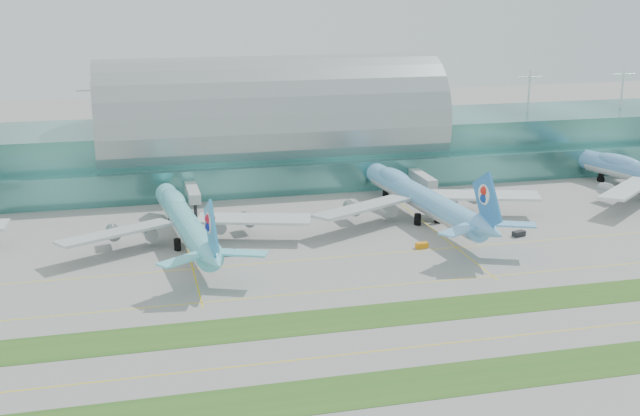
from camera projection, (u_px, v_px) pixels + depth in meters
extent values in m
plane|color=gray|center=(382.00, 319.00, 167.38)|extent=(700.00, 700.00, 0.00)
cube|color=#3D7A75|center=(270.00, 150.00, 286.13)|extent=(340.00, 42.00, 20.00)
cube|color=#3D7A75|center=(284.00, 179.00, 265.07)|extent=(340.00, 8.00, 10.00)
ellipsoid|color=#9EA5A8|center=(270.00, 122.00, 283.39)|extent=(340.00, 46.20, 16.17)
cylinder|color=white|center=(270.00, 99.00, 281.20)|extent=(0.80, 0.80, 16.00)
cube|color=#B2B7B7|center=(192.00, 191.00, 247.61)|extent=(3.50, 22.00, 3.00)
cylinder|color=black|center=(196.00, 211.00, 239.22)|extent=(1.00, 1.00, 4.00)
cube|color=#B2B7B7|center=(421.00, 177.00, 264.66)|extent=(3.50, 22.00, 3.00)
cylinder|color=black|center=(431.00, 195.00, 256.27)|extent=(1.00, 1.00, 4.00)
cube|color=#B2B7B7|center=(622.00, 165.00, 281.71)|extent=(3.50, 22.00, 3.00)
cylinder|color=black|center=(638.00, 182.00, 273.32)|extent=(1.00, 1.00, 4.00)
cube|color=#2D591E|center=(431.00, 382.00, 141.20)|extent=(420.00, 12.00, 0.08)
cube|color=#2D591E|center=(379.00, 315.00, 169.24)|extent=(420.00, 12.00, 0.08)
cube|color=yellow|center=(405.00, 348.00, 154.29)|extent=(420.00, 0.35, 0.01)
cube|color=yellow|center=(358.00, 288.00, 184.20)|extent=(420.00, 0.35, 0.01)
cube|color=yellow|center=(334.00, 257.00, 204.76)|extent=(420.00, 0.35, 0.01)
cylinder|color=#66D3E1|center=(185.00, 222.00, 213.31)|extent=(12.95, 63.70, 6.34)
ellipsoid|color=#66D3E1|center=(174.00, 199.00, 228.90)|extent=(8.01, 19.79, 4.52)
cone|color=#66D3E1|center=(165.00, 191.00, 244.23)|extent=(6.84, 5.75, 6.34)
cone|color=#66D3E1|center=(214.00, 260.00, 180.57)|extent=(6.95, 9.78, 6.02)
cube|color=silver|center=(116.00, 233.00, 205.60)|extent=(30.69, 21.20, 1.25)
cylinder|color=gray|center=(132.00, 233.00, 212.68)|extent=(4.05, 5.96, 3.48)
cube|color=silver|center=(254.00, 219.00, 217.53)|extent=(31.60, 15.84, 1.25)
cylinder|color=gray|center=(233.00, 223.00, 221.63)|extent=(4.05, 5.96, 3.48)
cube|color=#3095D6|center=(211.00, 230.00, 180.66)|extent=(2.02, 13.43, 14.74)
cylinder|color=white|center=(210.00, 223.00, 181.17)|extent=(1.43, 4.98, 4.91)
cylinder|color=black|center=(171.00, 215.00, 236.40)|extent=(1.84, 1.84, 3.07)
cylinder|color=black|center=(177.00, 245.00, 209.90)|extent=(1.84, 1.84, 3.07)
cylinder|color=black|center=(201.00, 242.00, 211.89)|extent=(1.84, 1.84, 3.07)
cylinder|color=#6EBAF2|center=(422.00, 198.00, 235.37)|extent=(13.56, 68.03, 6.77)
ellipsoid|color=#6EBAF2|center=(395.00, 177.00, 252.05)|extent=(8.47, 21.12, 4.82)
cone|color=#6EBAF2|center=(373.00, 171.00, 268.44)|extent=(7.29, 6.11, 6.77)
cone|color=#6EBAF2|center=(490.00, 230.00, 200.35)|extent=(7.39, 10.42, 6.43)
cube|color=silver|center=(363.00, 207.00, 227.21)|extent=(32.81, 22.54, 1.33)
cylinder|color=#9B9FA4|center=(370.00, 208.00, 234.76)|extent=(4.30, 6.35, 3.71)
cube|color=silver|center=(484.00, 195.00, 239.80)|extent=(33.75, 17.04, 1.33)
cylinder|color=#9B9FA4|center=(459.00, 199.00, 244.20)|extent=(4.30, 6.35, 3.71)
cube|color=#2E7CCD|center=(487.00, 202.00, 200.45)|extent=(2.10, 14.34, 15.74)
cylinder|color=white|center=(485.00, 194.00, 200.99)|extent=(1.51, 5.31, 5.24)
cylinder|color=black|center=(386.00, 193.00, 260.07)|extent=(1.97, 1.97, 3.28)
cylinder|color=black|center=(418.00, 219.00, 231.73)|extent=(1.97, 1.97, 3.28)
cylinder|color=black|center=(438.00, 217.00, 233.83)|extent=(1.97, 1.97, 3.28)
ellipsoid|color=#639FDA|center=(618.00, 161.00, 274.05)|extent=(11.83, 21.57, 4.83)
cone|color=#639FDA|center=(579.00, 157.00, 289.22)|extent=(8.01, 7.11, 6.78)
cube|color=silver|center=(629.00, 189.00, 247.65)|extent=(30.92, 26.63, 1.33)
cylinder|color=gray|center=(623.00, 190.00, 255.54)|extent=(5.22, 6.80, 3.72)
cylinder|color=black|center=(601.00, 177.00, 281.60)|extent=(1.97, 1.97, 3.28)
cube|color=black|center=(210.00, 247.00, 210.56)|extent=(4.30, 2.54, 1.61)
cube|color=black|center=(230.00, 252.00, 206.37)|extent=(3.31, 1.93, 1.46)
cube|color=orange|center=(422.00, 245.00, 211.83)|extent=(3.40, 1.86, 1.46)
cube|color=black|center=(519.00, 234.00, 221.52)|extent=(3.94, 2.79, 1.50)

